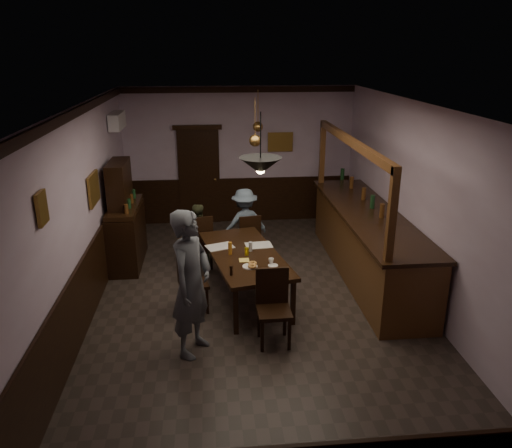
{
  "coord_description": "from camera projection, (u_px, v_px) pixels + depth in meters",
  "views": [
    {
      "loc": [
        -0.68,
        -6.84,
        3.77
      ],
      "look_at": [
        0.03,
        0.48,
        1.15
      ],
      "focal_mm": 35.0,
      "sensor_mm": 36.0,
      "label": 1
    }
  ],
  "objects": [
    {
      "name": "picture_left_large",
      "position": [
        94.0,
        189.0,
        7.7
      ],
      "size": [
        0.04,
        0.62,
        0.48
      ],
      "color": "olive",
      "rests_on": "ground"
    },
    {
      "name": "door_back",
      "position": [
        199.0,
        177.0,
        11.01
      ],
      "size": [
        0.9,
        0.06,
        2.1
      ],
      "primitive_type": "cube",
      "color": "black",
      "rests_on": "ground"
    },
    {
      "name": "beer_glass",
      "position": [
        230.0,
        248.0,
        7.65
      ],
      "size": [
        0.06,
        0.06,
        0.2
      ],
      "primitive_type": "cylinder",
      "color": "#BF721E",
      "rests_on": "dining_table"
    },
    {
      "name": "pendant_iron",
      "position": [
        260.0,
        166.0,
        6.49
      ],
      "size": [
        0.56,
        0.56,
        0.8
      ],
      "color": "black",
      "rests_on": "ground"
    },
    {
      "name": "water_glass",
      "position": [
        250.0,
        247.0,
        7.78
      ],
      "size": [
        0.06,
        0.06,
        0.15
      ],
      "primitive_type": "cylinder",
      "color": "silver",
      "rests_on": "dining_table"
    },
    {
      "name": "pastry_plate",
      "position": [
        250.0,
        266.0,
        7.24
      ],
      "size": [
        0.22,
        0.22,
        0.01
      ],
      "primitive_type": "cylinder",
      "color": "white",
      "rests_on": "dining_table"
    },
    {
      "name": "picture_left_small",
      "position": [
        42.0,
        208.0,
        5.29
      ],
      "size": [
        0.04,
        0.28,
        0.36
      ],
      "color": "olive",
      "rests_on": "ground"
    },
    {
      "name": "pendant_brass_far",
      "position": [
        258.0,
        127.0,
        9.71
      ],
      "size": [
        0.2,
        0.2,
        0.81
      ],
      "color": "#BF8C3F",
      "rests_on": "ground"
    },
    {
      "name": "person_seated_left",
      "position": [
        197.0,
        234.0,
        9.06
      ],
      "size": [
        0.61,
        0.5,
        1.12
      ],
      "primitive_type": "imported",
      "rotation": [
        0.0,
        0.0,
        3.3
      ],
      "color": "#44492B",
      "rests_on": "ground"
    },
    {
      "name": "pendant_brass_mid",
      "position": [
        255.0,
        141.0,
        8.27
      ],
      "size": [
        0.2,
        0.2,
        0.81
      ],
      "color": "#BF8C3F",
      "rests_on": "ground"
    },
    {
      "name": "picture_back",
      "position": [
        280.0,
        142.0,
        10.93
      ],
      "size": [
        0.55,
        0.04,
        0.42
      ],
      "color": "olive",
      "rests_on": "ground"
    },
    {
      "name": "newspaper_left",
      "position": [
        220.0,
        247.0,
        7.97
      ],
      "size": [
        0.5,
        0.42,
        0.01
      ],
      "primitive_type": "cube",
      "rotation": [
        0.0,
        0.0,
        0.35
      ],
      "color": "silver",
      "rests_on": "dining_table"
    },
    {
      "name": "pepper_mill",
      "position": [
        231.0,
        271.0,
        6.96
      ],
      "size": [
        0.04,
        0.04,
        0.14
      ],
      "primitive_type": "cylinder",
      "color": "black",
      "rests_on": "dining_table"
    },
    {
      "name": "chair_near",
      "position": [
        273.0,
        303.0,
        6.62
      ],
      "size": [
        0.45,
        0.45,
        1.02
      ],
      "rotation": [
        0.0,
        0.0,
        0.02
      ],
      "color": "black",
      "rests_on": "ground"
    },
    {
      "name": "person_standing",
      "position": [
        191.0,
        284.0,
        6.24
      ],
      "size": [
        0.74,
        0.84,
        1.94
      ],
      "primitive_type": "imported",
      "rotation": [
        0.0,
        0.0,
        1.09
      ],
      "color": "#565B63",
      "rests_on": "ground"
    },
    {
      "name": "saucer",
      "position": [
        273.0,
        265.0,
        7.28
      ],
      "size": [
        0.15,
        0.15,
        0.01
      ],
      "primitive_type": "cylinder",
      "color": "white",
      "rests_on": "dining_table"
    },
    {
      "name": "ac_unit",
      "position": [
        117.0,
        121.0,
        9.42
      ],
      "size": [
        0.2,
        0.85,
        0.3
      ],
      "color": "white",
      "rests_on": "ground"
    },
    {
      "name": "dining_table",
      "position": [
        244.0,
        257.0,
        7.76
      ],
      "size": [
        1.43,
        2.36,
        0.75
      ],
      "rotation": [
        0.0,
        0.0,
        0.21
      ],
      "color": "black",
      "rests_on": "ground"
    },
    {
      "name": "chair_far_left",
      "position": [
        200.0,
        240.0,
        8.81
      ],
      "size": [
        0.5,
        0.5,
        1.01
      ],
      "rotation": [
        0.0,
        0.0,
        3.3
      ],
      "color": "black",
      "rests_on": "ground"
    },
    {
      "name": "chair_far_right",
      "position": [
        249.0,
        236.0,
        9.09
      ],
      "size": [
        0.46,
        0.46,
        0.93
      ],
      "rotation": [
        0.0,
        0.0,
        3.31
      ],
      "color": "black",
      "rests_on": "ground"
    },
    {
      "name": "sideboard",
      "position": [
        125.0,
        224.0,
        8.97
      ],
      "size": [
        0.51,
        1.44,
        1.9
      ],
      "color": "black",
      "rests_on": "ground"
    },
    {
      "name": "bar_counter",
      "position": [
        367.0,
        242.0,
        8.57
      ],
      "size": [
        1.0,
        4.28,
        2.4
      ],
      "color": "#472A13",
      "rests_on": "ground"
    },
    {
      "name": "pastry_ring_a",
      "position": [
        252.0,
        266.0,
        7.18
      ],
      "size": [
        0.13,
        0.13,
        0.04
      ],
      "primitive_type": "torus",
      "color": "#C68C47",
      "rests_on": "pastry_plate"
    },
    {
      "name": "napkin",
      "position": [
        244.0,
        260.0,
        7.47
      ],
      "size": [
        0.18,
        0.18,
        0.0
      ],
      "primitive_type": "cube",
      "rotation": [
        0.0,
        0.0,
        0.21
      ],
      "color": "#FEDD5D",
      "rests_on": "dining_table"
    },
    {
      "name": "room",
      "position": [
        257.0,
        213.0,
        7.23
      ],
      "size": [
        5.01,
        8.01,
        3.01
      ],
      "color": "#2D2621",
      "rests_on": "ground"
    },
    {
      "name": "pastry_ring_b",
      "position": [
        253.0,
        263.0,
        7.28
      ],
      "size": [
        0.13,
        0.13,
        0.04
      ],
      "primitive_type": "torus",
      "color": "#C68C47",
      "rests_on": "pastry_plate"
    },
    {
      "name": "chair_side",
      "position": [
        188.0,
        280.0,
        7.37
      ],
      "size": [
        0.49,
        0.49,
        0.94
      ],
      "rotation": [
        0.0,
        0.0,
        1.8
      ],
      "color": "black",
      "rests_on": "ground"
    },
    {
      "name": "newspaper_right",
      "position": [
        259.0,
        245.0,
        8.03
      ],
      "size": [
        0.45,
        0.34,
        0.01
      ],
      "primitive_type": "cube",
      "rotation": [
        0.0,
        0.0,
        0.1
      ],
      "color": "silver",
      "rests_on": "dining_table"
    },
    {
      "name": "coffee_cup",
      "position": [
        271.0,
        261.0,
        7.33
      ],
      "size": [
        0.09,
        0.09,
        0.07
      ],
      "primitive_type": "imported",
      "rotation": [
        0.0,
        0.0,
        0.21
      ],
      "color": "white",
      "rests_on": "saucer"
    },
    {
      "name": "soda_can",
      "position": [
        247.0,
        251.0,
        7.64
      ],
      "size": [
        0.07,
        0.07,
        0.12
      ],
      "primitive_type": "cylinder",
      "color": "yellow",
      "rests_on": "dining_table"
    },
    {
      "name": "person_seated_right",
      "position": [
        245.0,
        223.0,
        9.28
      ],
      "size": [
        0.96,
        0.71,
        1.33
      ],
      "primitive_type": "imported",
      "rotation": [
        0.0,
        0.0,
        3.42
      ],
      "color": "slate",
      "rests_on": "ground"
    }
  ]
}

